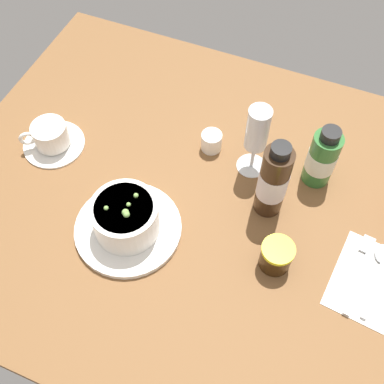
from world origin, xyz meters
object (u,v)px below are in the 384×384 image
wine_glass (257,132)px  sauce_bottle_green (322,158)px  cutlery_setting (367,277)px  coffee_cup (51,137)px  jam_jar (276,256)px  creamer_jug (211,141)px  porridge_bowl (126,220)px  sauce_bottle_brown (273,181)px

wine_glass → sauce_bottle_green: wine_glass is taller
cutlery_setting → wine_glass: (-27.10, 15.60, 10.49)cm
cutlery_setting → coffee_cup: size_ratio=1.34×
coffee_cup → jam_jar: size_ratio=2.18×
creamer_jug → wine_glass: 12.81cm
porridge_bowl → wine_glass: size_ratio=1.21×
wine_glass → sauce_bottle_brown: (5.95, -8.01, -2.21)cm
porridge_bowl → jam_jar: size_ratio=3.39×
wine_glass → sauce_bottle_brown: 10.22cm
porridge_bowl → creamer_jug: size_ratio=3.85×
wine_glass → jam_jar: (10.82, -19.21, -7.78)cm
porridge_bowl → sauce_bottle_brown: sauce_bottle_brown is taller
cutlery_setting → creamer_jug: size_ratio=3.32×
jam_jar → sauce_bottle_brown: 13.43cm
wine_glass → sauce_bottle_brown: size_ratio=0.90×
cutlery_setting → wine_glass: wine_glass is taller
sauce_bottle_green → jam_jar: bearing=-95.6°
porridge_bowl → sauce_bottle_brown: (22.77, 15.22, 4.64)cm
creamer_jug → sauce_bottle_brown: bearing=-31.1°
porridge_bowl → jam_jar: (27.64, 4.02, -0.94)cm
cutlery_setting → jam_jar: bearing=-167.5°
cutlery_setting → sauce_bottle_green: bearing=128.3°
porridge_bowl → coffee_cup: 27.10cm
jam_jar → sauce_bottle_green: 21.91cm
sauce_bottle_green → cutlery_setting: bearing=-51.7°
porridge_bowl → sauce_bottle_green: (29.77, 25.54, 2.57)cm
coffee_cup → jam_jar: bearing=-9.2°
wine_glass → sauce_bottle_green: bearing=10.1°
sauce_bottle_green → sauce_bottle_brown: bearing=-124.1°
cutlery_setting → wine_glass: bearing=150.1°
sauce_bottle_brown → wine_glass: bearing=126.6°
sauce_bottle_green → coffee_cup: bearing=-166.3°
porridge_bowl → cutlery_setting: size_ratio=1.16×
coffee_cup → jam_jar: same height
wine_glass → coffee_cup: bearing=-165.2°
coffee_cup → wine_glass: (40.87, 10.80, 8.16)cm
wine_glass → sauce_bottle_brown: bearing=-53.4°
porridge_bowl → coffee_cup: porridge_bowl is taller
coffee_cup → sauce_bottle_brown: sauce_bottle_brown is taller
creamer_jug → sauce_bottle_brown: size_ratio=0.28×
porridge_bowl → wine_glass: bearing=54.1°
coffee_cup → wine_glass: size_ratio=0.78×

